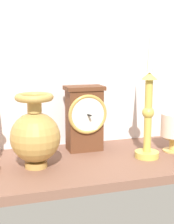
{
  "coord_description": "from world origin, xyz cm",
  "views": [
    {
      "loc": [
        -24.22,
        -90.01,
        32.17
      ],
      "look_at": [
        4.47,
        0.0,
        14.0
      ],
      "focal_mm": 55.31,
      "sensor_mm": 36.0,
      "label": 1
    }
  ],
  "objects_px": {
    "mantel_clock": "(85,117)",
    "brass_vase_bulbous": "(35,135)",
    "candlestick_tall_left": "(148,111)",
    "pillar_candle_front": "(174,128)"
  },
  "relations": [
    {
      "from": "mantel_clock",
      "to": "brass_vase_bulbous",
      "type": "distance_m",
      "value": 0.2
    },
    {
      "from": "mantel_clock",
      "to": "brass_vase_bulbous",
      "type": "xyz_separation_m",
      "value": [
        -0.17,
        -0.11,
        -0.01
      ]
    },
    {
      "from": "candlestick_tall_left",
      "to": "brass_vase_bulbous",
      "type": "distance_m",
      "value": 0.33
    },
    {
      "from": "mantel_clock",
      "to": "pillar_candle_front",
      "type": "bearing_deg",
      "value": -19.7
    },
    {
      "from": "candlestick_tall_left",
      "to": "brass_vase_bulbous",
      "type": "relative_size",
      "value": 2.02
    },
    {
      "from": "brass_vase_bulbous",
      "to": "mantel_clock",
      "type": "bearing_deg",
      "value": 32.37
    },
    {
      "from": "candlestick_tall_left",
      "to": "pillar_candle_front",
      "type": "distance_m",
      "value": 0.13
    },
    {
      "from": "mantel_clock",
      "to": "candlestick_tall_left",
      "type": "xyz_separation_m",
      "value": [
        0.15,
        -0.12,
        0.04
      ]
    },
    {
      "from": "candlestick_tall_left",
      "to": "pillar_candle_front",
      "type": "xyz_separation_m",
      "value": [
        0.11,
        0.03,
        -0.07
      ]
    },
    {
      "from": "brass_vase_bulbous",
      "to": "candlestick_tall_left",
      "type": "bearing_deg",
      "value": -2.82
    }
  ]
}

